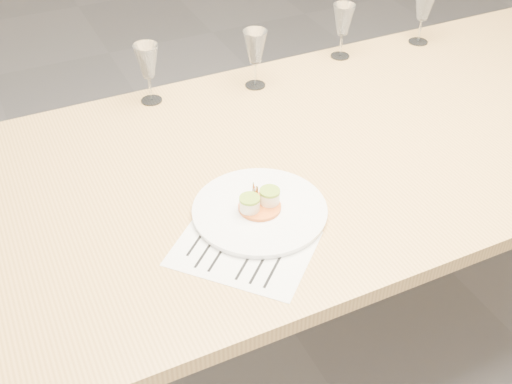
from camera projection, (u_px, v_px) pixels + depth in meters
name	position (u px, v px, depth m)	size (l,w,h in m)	color
ground	(294.00, 333.00, 2.17)	(7.00, 7.00, 0.00)	slate
dining_table	(304.00, 171.00, 1.75)	(2.40, 1.00, 0.75)	tan
dinner_plate	(260.00, 209.00, 1.49)	(0.32, 0.32, 0.08)	white
recipe_sheet	(244.00, 248.00, 1.41)	(0.37, 0.37, 0.00)	white
wine_glass_0	(147.00, 63.00, 1.83)	(0.07, 0.07, 0.18)	white
wine_glass_1	(255.00, 48.00, 1.90)	(0.07, 0.07, 0.18)	white
wine_glass_2	(343.00, 21.00, 2.06)	(0.07, 0.07, 0.18)	white
wine_glass_3	(424.00, 5.00, 2.14)	(0.08, 0.08, 0.19)	white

